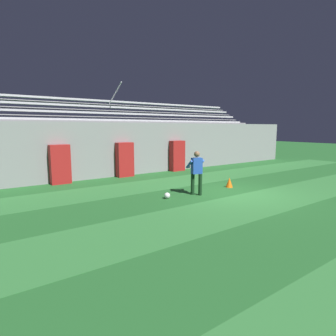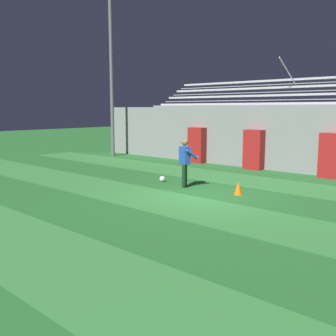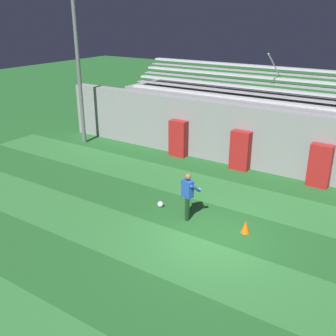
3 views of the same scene
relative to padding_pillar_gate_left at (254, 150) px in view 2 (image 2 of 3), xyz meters
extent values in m
plane|color=#236028|center=(1.72, -5.95, -0.89)|extent=(80.00, 80.00, 0.00)
cube|color=#337A38|center=(1.72, -11.95, -0.89)|extent=(28.00, 2.32, 0.01)
cube|color=#337A38|center=(1.72, -7.31, -0.89)|extent=(28.00, 2.32, 0.01)
cube|color=#337A38|center=(1.72, -2.67, -0.89)|extent=(28.00, 2.32, 0.01)
cube|color=gray|center=(1.72, 0.55, 0.51)|extent=(24.00, 0.60, 2.80)
cube|color=#B21E1E|center=(0.00, 0.00, 0.00)|extent=(0.87, 0.44, 1.78)
cube|color=#B21E1E|center=(3.44, 0.00, 0.00)|extent=(0.87, 0.44, 1.78)
cube|color=#B21E1E|center=(-3.26, 0.00, 0.00)|extent=(0.87, 0.44, 1.78)
cube|color=gray|center=(1.72, 2.55, 0.56)|extent=(18.00, 3.20, 2.90)
cube|color=silver|center=(1.72, 1.30, 2.06)|extent=(17.10, 0.36, 0.10)
cube|color=gray|center=(1.72, 1.10, 1.83)|extent=(17.10, 0.60, 0.04)
cube|color=silver|center=(1.72, 2.00, 2.46)|extent=(17.10, 0.36, 0.10)
cube|color=gray|center=(1.72, 1.80, 2.23)|extent=(17.10, 0.60, 0.04)
cube|color=silver|center=(1.72, 2.70, 2.86)|extent=(17.10, 0.36, 0.10)
cube|color=gray|center=(1.72, 2.50, 2.63)|extent=(17.10, 0.60, 0.04)
cube|color=silver|center=(1.72, 3.40, 3.26)|extent=(17.10, 0.36, 0.10)
cube|color=gray|center=(1.72, 3.20, 3.03)|extent=(17.10, 0.60, 0.04)
cylinder|color=silver|center=(0.49, 2.10, 3.51)|extent=(0.06, 1.93, 1.25)
cylinder|color=slate|center=(-8.67, -0.99, 3.70)|extent=(0.20, 0.20, 9.17)
cylinder|color=#143319|center=(0.26, -5.11, -0.48)|extent=(0.17, 0.17, 0.82)
cylinder|color=#143319|center=(0.42, -5.36, -0.48)|extent=(0.17, 0.17, 0.82)
cube|color=#234CB2|center=(0.34, -5.23, 0.23)|extent=(0.43, 0.33, 0.60)
sphere|color=brown|center=(0.34, -5.23, 0.67)|extent=(0.22, 0.22, 0.22)
cylinder|color=#234CB2|center=(0.15, -5.03, 0.28)|extent=(0.22, 0.48, 0.37)
cylinder|color=#234CB2|center=(0.61, -5.17, 0.28)|extent=(0.22, 0.48, 0.37)
cube|color=silver|center=(0.24, -4.85, 0.15)|extent=(0.14, 0.14, 0.08)
cube|color=silver|center=(0.63, -4.96, 0.15)|extent=(0.14, 0.14, 0.08)
sphere|color=white|center=(-0.90, -5.05, -0.78)|extent=(0.22, 0.22, 0.22)
cone|color=orange|center=(2.41, -5.02, -0.68)|extent=(0.30, 0.30, 0.42)
camera|label=1|loc=(-6.63, -13.09, 1.65)|focal=30.00mm
camera|label=2|loc=(9.04, -15.59, 1.83)|focal=42.00mm
camera|label=3|loc=(6.35, -15.65, 5.77)|focal=42.00mm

